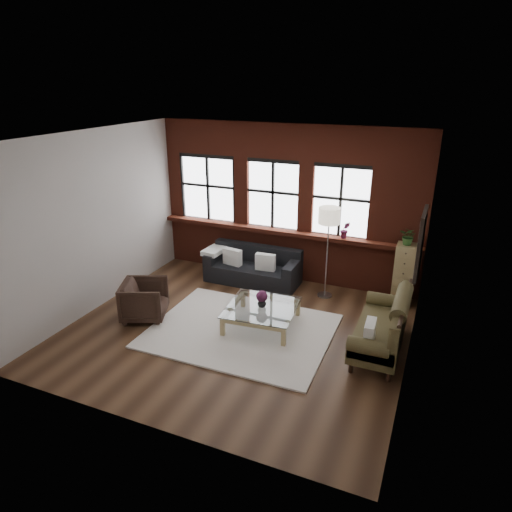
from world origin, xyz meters
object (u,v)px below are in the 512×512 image
at_px(armchair, 145,300).
at_px(vase, 262,303).
at_px(dark_sofa, 253,266).
at_px(drawer_chest, 404,275).
at_px(floor_lamp, 327,250).
at_px(coffee_table, 262,317).
at_px(vintage_settee, 380,323).

relative_size(armchair, vase, 4.76).
height_order(dark_sofa, drawer_chest, drawer_chest).
distance_m(vase, floor_lamp, 1.79).
xyz_separation_m(dark_sofa, drawer_chest, (2.97, 0.22, 0.24)).
bearing_deg(dark_sofa, floor_lamp, -1.78).
bearing_deg(floor_lamp, dark_sofa, 178.22).
bearing_deg(coffee_table, armchair, -165.64).
distance_m(dark_sofa, armchair, 2.43).
bearing_deg(dark_sofa, vintage_settee, -29.03).
bearing_deg(vintage_settee, floor_lamp, 129.79).
distance_m(dark_sofa, floor_lamp, 1.68).
height_order(vintage_settee, coffee_table, vintage_settee).
distance_m(armchair, vase, 2.09).
bearing_deg(vase, vintage_settee, 1.42).
height_order(dark_sofa, floor_lamp, floor_lamp).
bearing_deg(drawer_chest, vase, -138.85).
bearing_deg(drawer_chest, floor_lamp, -169.25).
bearing_deg(armchair, floor_lamp, -75.41).
relative_size(coffee_table, floor_lamp, 0.60).
xyz_separation_m(vintage_settee, vase, (-1.96, -0.05, -0.02)).
relative_size(vase, floor_lamp, 0.08).
relative_size(coffee_table, drawer_chest, 0.98).
relative_size(dark_sofa, drawer_chest, 1.64).
distance_m(vintage_settee, drawer_chest, 1.80).
bearing_deg(coffee_table, vase, -90.00).
distance_m(vintage_settee, coffee_table, 1.98).
height_order(armchair, floor_lamp, floor_lamp).
height_order(vase, drawer_chest, drawer_chest).
xyz_separation_m(drawer_chest, floor_lamp, (-1.41, -0.27, 0.38)).
xyz_separation_m(dark_sofa, floor_lamp, (1.56, -0.05, 0.62)).
xyz_separation_m(armchair, coffee_table, (2.02, 0.52, -0.16)).
bearing_deg(vase, drawer_chest, 41.15).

